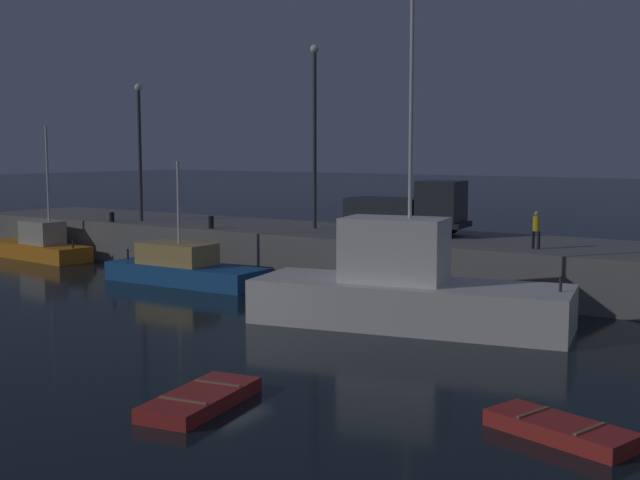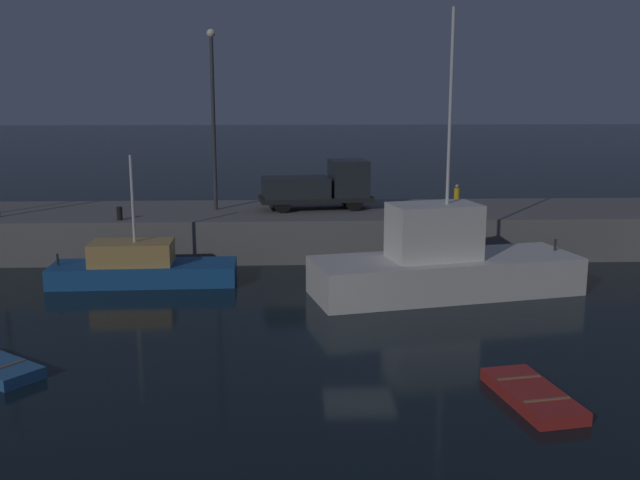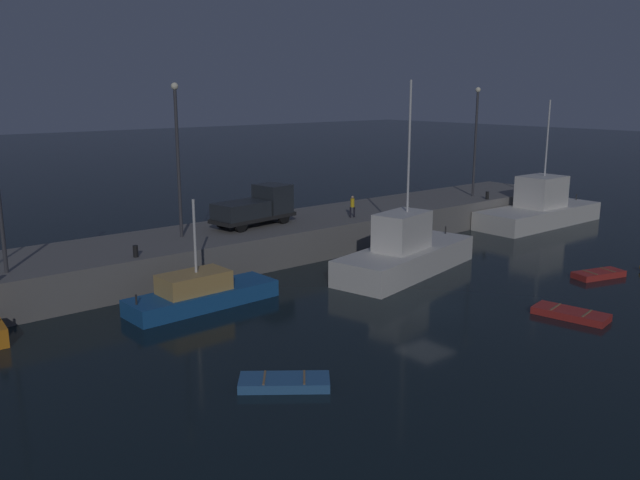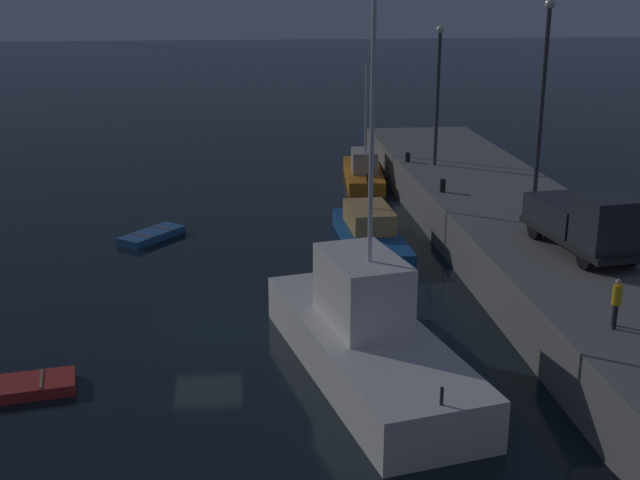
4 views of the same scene
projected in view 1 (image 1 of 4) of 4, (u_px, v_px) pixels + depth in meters
ground_plane at (223, 339)px, 27.19m from camera, size 320.00×320.00×0.00m
pier_quay at (423, 259)px, 38.83m from camera, size 59.04×7.19×2.18m
fishing_trawler_red at (38, 246)px, 47.12m from camera, size 8.05×2.88×7.52m
fishing_boat_blue at (406, 292)px, 29.17m from camera, size 11.71×5.92×11.64m
fishing_boat_white at (183, 268)px, 38.41m from camera, size 8.18×2.70×5.69m
dinghy_orange_near at (560, 429)px, 17.92m from camera, size 3.47×2.10×0.41m
dinghy_red_small at (201, 399)px, 20.10m from camera, size 2.07×3.75×0.40m
lamp_post_west at (140, 141)px, 46.36m from camera, size 0.44×0.44×7.73m
lamp_post_east at (315, 124)px, 41.83m from camera, size 0.44×0.44×9.31m
utility_truck at (411, 209)px, 39.11m from camera, size 6.18×2.94×2.61m
dockworker at (536, 228)px, 33.66m from camera, size 0.39×0.36×1.55m
bollard_west at (112, 217)px, 46.21m from camera, size 0.28×0.28×0.54m
bollard_east at (211, 222)px, 42.36m from camera, size 0.28×0.28×0.65m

